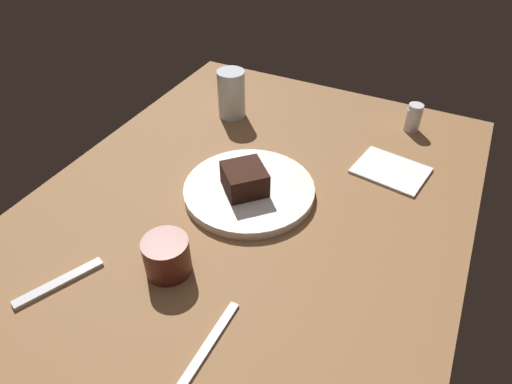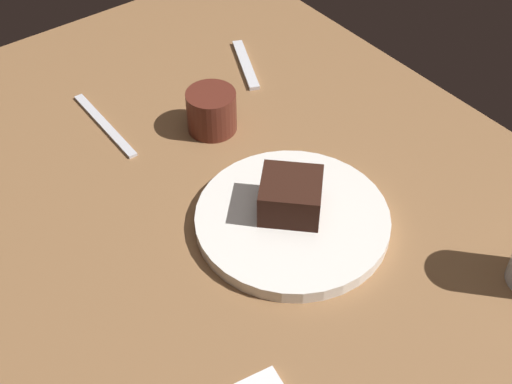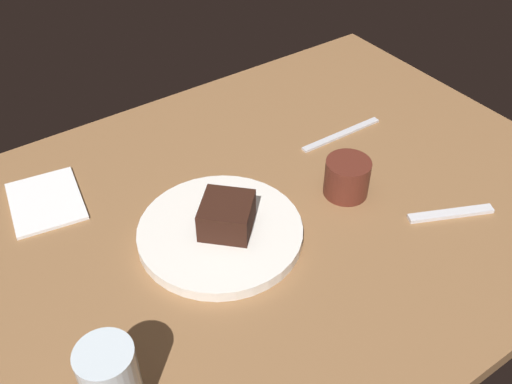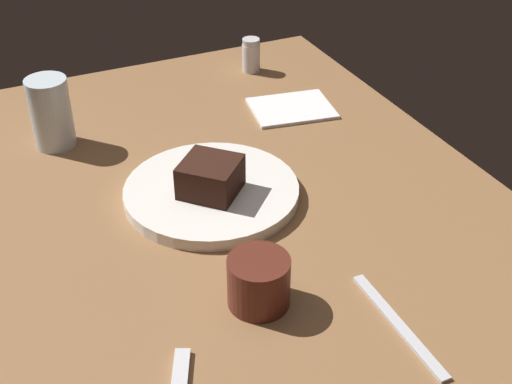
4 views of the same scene
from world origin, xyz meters
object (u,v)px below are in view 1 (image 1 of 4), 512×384
(chocolate_cake_slice, at_px, (245,179))
(folded_napkin, at_px, (391,170))
(dessert_plate, at_px, (249,190))
(salt_shaker, at_px, (413,118))
(butter_knife, at_px, (203,352))
(water_glass, at_px, (231,94))
(coffee_cup, at_px, (167,256))
(dessert_spoon, at_px, (59,283))

(chocolate_cake_slice, xyz_separation_m, folded_napkin, (0.22, -0.25, -0.04))
(dessert_plate, height_order, folded_napkin, dessert_plate)
(salt_shaker, xyz_separation_m, butter_knife, (-0.75, 0.14, -0.03))
(water_glass, xyz_separation_m, coffee_cup, (-0.50, -0.15, -0.03))
(dessert_spoon, bearing_deg, coffee_cup, 150.84)
(dessert_plate, bearing_deg, salt_shaker, -31.90)
(chocolate_cake_slice, height_order, folded_napkin, chocolate_cake_slice)
(dessert_plate, height_order, chocolate_cake_slice, chocolate_cake_slice)
(folded_napkin, bearing_deg, coffee_cup, 148.27)
(butter_knife, bearing_deg, salt_shaker, 169.75)
(water_glass, distance_m, coffee_cup, 0.53)
(chocolate_cake_slice, relative_size, salt_shaker, 1.18)
(dessert_plate, distance_m, chocolate_cake_slice, 0.04)
(salt_shaker, xyz_separation_m, water_glass, (-0.14, 0.43, 0.03))
(salt_shaker, height_order, dessert_spoon, salt_shaker)
(salt_shaker, relative_size, water_glass, 0.57)
(coffee_cup, bearing_deg, folded_napkin, -31.73)
(chocolate_cake_slice, height_order, coffee_cup, chocolate_cake_slice)
(chocolate_cake_slice, relative_size, folded_napkin, 0.55)
(chocolate_cake_slice, bearing_deg, dessert_spoon, 152.73)
(dessert_plate, xyz_separation_m, water_glass, (0.26, 0.18, 0.05))
(dessert_spoon, relative_size, butter_knife, 0.79)
(dessert_plate, height_order, dessert_spoon, dessert_plate)
(chocolate_cake_slice, distance_m, water_glass, 0.33)
(salt_shaker, bearing_deg, dessert_plate, 148.10)
(water_glass, bearing_deg, dessert_spoon, -179.53)
(coffee_cup, bearing_deg, water_glass, 16.77)
(coffee_cup, height_order, dessert_spoon, coffee_cup)
(salt_shaker, relative_size, dessert_spoon, 0.46)
(dessert_plate, relative_size, dessert_spoon, 1.79)
(coffee_cup, relative_size, butter_knife, 0.42)
(coffee_cup, bearing_deg, dessert_spoon, 126.40)
(salt_shaker, xyz_separation_m, dessert_spoon, (-0.75, 0.43, -0.03))
(water_glass, bearing_deg, butter_knife, -154.86)
(dessert_plate, xyz_separation_m, dessert_spoon, (-0.35, 0.18, -0.01))
(chocolate_cake_slice, xyz_separation_m, salt_shaker, (0.41, -0.25, -0.01))
(water_glass, xyz_separation_m, dessert_spoon, (-0.61, -0.01, -0.06))
(dessert_plate, height_order, salt_shaker, salt_shaker)
(coffee_cup, height_order, folded_napkin, coffee_cup)
(coffee_cup, relative_size, dessert_spoon, 0.53)
(dessert_spoon, bearing_deg, folded_napkin, 167.13)
(dessert_spoon, bearing_deg, butter_knife, 114.17)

